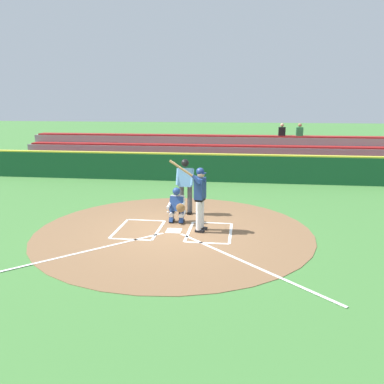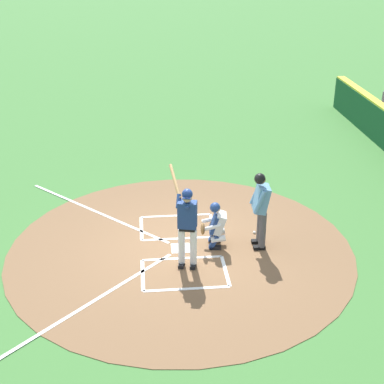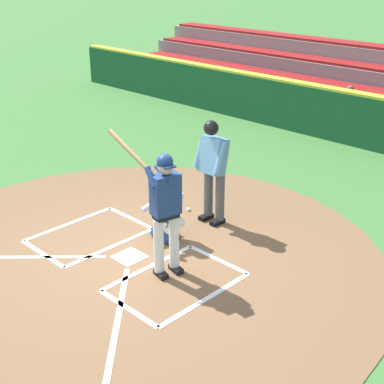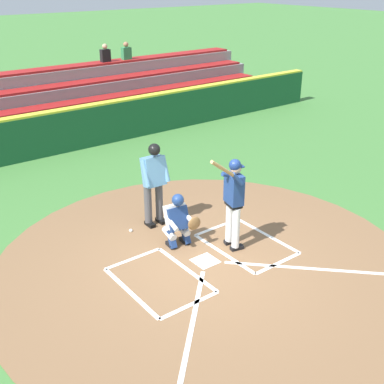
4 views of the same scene
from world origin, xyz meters
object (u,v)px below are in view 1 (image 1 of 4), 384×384
Objects in this scene: batter at (200,195)px; catcher at (177,204)px; baseball at (168,212)px; plate_umpire at (185,183)px.

batter is 1.19m from catcher.
plate_umpire is at bearing 177.95° from baseball.
batter reaches higher than catcher.
batter is at bearing 111.11° from plate_umpire.
baseball is at bearing -2.05° from plate_umpire.
batter is 2.43m from baseball.
catcher is at bearing -42.99° from batter.
batter is 1.14× the size of plate_umpire.
batter reaches higher than plate_umpire.
batter reaches higher than baseball.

